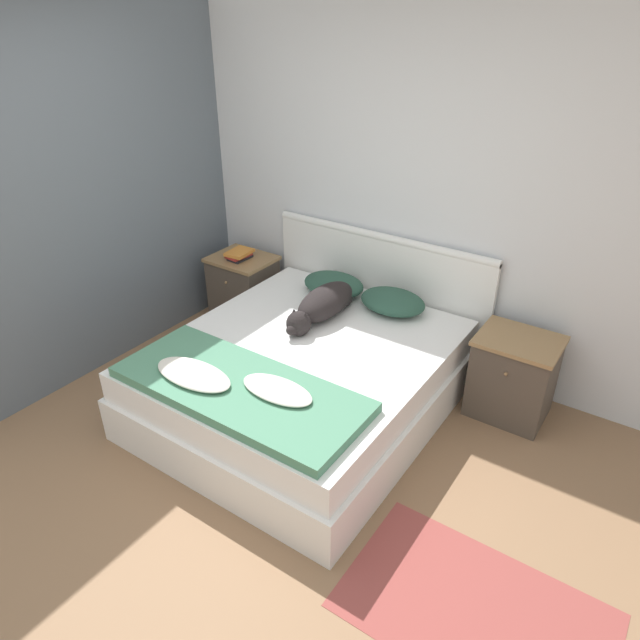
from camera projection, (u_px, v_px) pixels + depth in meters
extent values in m
plane|color=#896647|center=(201.00, 510.00, 3.15)|extent=(16.00, 16.00, 0.00)
cube|color=silver|center=(396.00, 190.00, 4.06)|extent=(9.00, 0.06, 2.55)
cube|color=slate|center=(118.00, 188.00, 4.10)|extent=(0.06, 3.10, 2.55)
cube|color=white|center=(304.00, 390.00, 3.86)|extent=(1.72, 1.95, 0.31)
cube|color=white|center=(303.00, 358.00, 3.74)|extent=(1.66, 1.89, 0.20)
cube|color=white|center=(378.00, 293.00, 4.43)|extent=(1.80, 0.04, 0.93)
cylinder|color=white|center=(381.00, 237.00, 4.20)|extent=(1.80, 0.06, 0.06)
cube|color=#4C4238|center=(244.00, 290.00, 4.91)|extent=(0.49, 0.40, 0.55)
cube|color=#937047|center=(242.00, 259.00, 4.77)|extent=(0.52, 0.43, 0.03)
sphere|color=#937047|center=(226.00, 283.00, 4.68)|extent=(0.02, 0.02, 0.02)
cube|color=#4C4238|center=(512.00, 378.00, 3.76)|extent=(0.49, 0.40, 0.55)
cube|color=#937047|center=(520.00, 341.00, 3.62)|extent=(0.52, 0.43, 0.03)
sphere|color=#937047|center=(506.00, 374.00, 3.54)|extent=(0.02, 0.02, 0.02)
ellipsoid|color=#284C3D|center=(334.00, 284.00, 4.32)|extent=(0.48, 0.36, 0.15)
ellipsoid|color=#284C3D|center=(393.00, 302.00, 4.07)|extent=(0.48, 0.36, 0.15)
cube|color=#4C8466|center=(239.00, 389.00, 3.23)|extent=(1.50, 0.62, 0.06)
ellipsoid|color=silver|center=(193.00, 374.00, 3.27)|extent=(0.53, 0.25, 0.05)
ellipsoid|color=silver|center=(277.00, 390.00, 3.14)|extent=(0.45, 0.22, 0.05)
ellipsoid|color=black|center=(326.00, 301.00, 4.00)|extent=(0.26, 0.57, 0.21)
sphere|color=black|center=(299.00, 323.00, 3.78)|extent=(0.17, 0.17, 0.17)
ellipsoid|color=black|center=(292.00, 330.00, 3.74)|extent=(0.08, 0.09, 0.07)
cone|color=black|center=(294.00, 312.00, 3.78)|extent=(0.05, 0.05, 0.06)
cone|color=black|center=(305.00, 316.00, 3.74)|extent=(0.05, 0.05, 0.06)
ellipsoid|color=black|center=(348.00, 297.00, 4.19)|extent=(0.17, 0.25, 0.08)
cube|color=#232328|center=(240.00, 258.00, 4.73)|extent=(0.13, 0.19, 0.02)
cube|color=#AD2D28|center=(239.00, 255.00, 4.72)|extent=(0.15, 0.21, 0.02)
cube|color=orange|center=(239.00, 252.00, 4.71)|extent=(0.18, 0.23, 0.03)
cube|color=#93423D|center=(475.00, 610.00, 2.63)|extent=(1.20, 0.76, 0.00)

